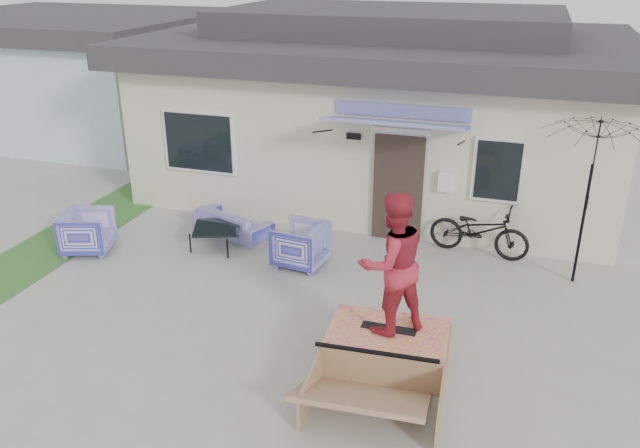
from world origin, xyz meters
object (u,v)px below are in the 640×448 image
(bicycle, at_px, (480,225))
(armchair_left, at_px, (87,230))
(coffee_table, at_px, (218,237))
(skater, at_px, (392,261))
(patio_umbrella, at_px, (589,185))
(skate_ramp, at_px, (387,348))
(skateboard, at_px, (389,328))
(loveseat, at_px, (232,218))
(armchair_right, at_px, (300,243))

(bicycle, bearing_deg, armchair_left, 114.51)
(coffee_table, distance_m, skater, 4.91)
(patio_umbrella, xyz_separation_m, skate_ramp, (-2.52, -3.37, -1.48))
(patio_umbrella, bearing_deg, skateboard, -127.24)
(loveseat, relative_size, skateboard, 2.31)
(patio_umbrella, bearing_deg, loveseat, 179.58)
(armchair_right, relative_size, skateboard, 1.17)
(loveseat, relative_size, coffee_table, 2.00)
(loveseat, distance_m, skater, 5.30)
(loveseat, xyz_separation_m, bicycle, (4.76, 0.54, 0.25))
(armchair_right, height_order, skateboard, armchair_right)
(coffee_table, distance_m, skate_ramp, 4.76)
(armchair_right, relative_size, patio_umbrella, 0.40)
(armchair_left, xyz_separation_m, bicycle, (6.97, 2.14, 0.15))
(loveseat, xyz_separation_m, armchair_left, (-2.21, -1.61, 0.10))
(patio_umbrella, bearing_deg, coffee_table, -174.28)
(loveseat, xyz_separation_m, skater, (3.91, -3.36, 1.22))
(loveseat, distance_m, bicycle, 4.80)
(bicycle, bearing_deg, skateboard, 175.12)
(coffee_table, height_order, patio_umbrella, patio_umbrella)
(coffee_table, bearing_deg, skater, -34.43)
(armchair_right, distance_m, skate_ramp, 3.31)
(loveseat, distance_m, armchair_left, 2.73)
(loveseat, relative_size, bicycle, 0.93)
(armchair_right, height_order, skater, skater)
(armchair_left, relative_size, patio_umbrella, 0.40)
(skater, bearing_deg, armchair_left, -57.92)
(loveseat, bearing_deg, skateboard, 160.48)
(skateboard, bearing_deg, skate_ramp, -86.92)
(armchair_right, height_order, bicycle, bicycle)
(armchair_left, xyz_separation_m, patio_umbrella, (8.64, 1.56, 1.31))
(coffee_table, relative_size, skate_ramp, 0.40)
(bicycle, xyz_separation_m, patio_umbrella, (1.67, -0.58, 1.16))
(loveseat, relative_size, skater, 0.88)
(armchair_left, height_order, skateboard, armchair_left)
(armchair_right, bearing_deg, coffee_table, -90.53)
(bicycle, xyz_separation_m, skateboard, (-0.85, -3.90, -0.03))
(loveseat, bearing_deg, skate_ramp, 160.07)
(armchair_right, distance_m, coffee_table, 1.78)
(armchair_left, bearing_deg, loveseat, -72.45)
(skateboard, bearing_deg, bicycle, 77.06)
(armchair_left, relative_size, coffee_table, 1.02)
(armchair_left, height_order, armchair_right, armchair_left)
(coffee_table, bearing_deg, loveseat, 91.26)
(armchair_left, xyz_separation_m, coffee_table, (2.23, 0.92, -0.23))
(skater, bearing_deg, patio_umbrella, -169.17)
(patio_umbrella, xyz_separation_m, skateboard, (-2.52, -3.31, -1.19))
(armchair_left, xyz_separation_m, skateboard, (6.12, -1.75, 0.12))
(bicycle, bearing_deg, loveseat, 103.85)
(bicycle, bearing_deg, armchair_right, 123.07)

